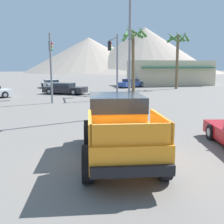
{
  "coord_description": "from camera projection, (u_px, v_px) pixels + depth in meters",
  "views": [
    {
      "loc": [
        -1.99,
        -7.69,
        2.89
      ],
      "look_at": [
        -0.01,
        0.96,
        1.36
      ],
      "focal_mm": 42.0,
      "sensor_mm": 36.0,
      "label": 1
    }
  ],
  "objects": [
    {
      "name": "parked_car_silver",
      "position": [
        51.0,
        84.0,
        36.04
      ],
      "size": [
        2.88,
        4.6,
        1.15
      ],
      "rotation": [
        0.0,
        0.0,
        0.28
      ],
      "color": "#B7BABF",
      "rests_on": "ground_plane"
    },
    {
      "name": "traffic_light_main",
      "position": [
        51.0,
        55.0,
        22.0
      ],
      "size": [
        0.38,
        4.23,
        5.47
      ],
      "rotation": [
        0.0,
        0.0,
        1.57
      ],
      "color": "slate",
      "rests_on": "ground_plane"
    },
    {
      "name": "traffic_light_crosswalk",
      "position": [
        114.0,
        55.0,
        24.29
      ],
      "size": [
        0.38,
        3.77,
        5.67
      ],
      "rotation": [
        0.0,
        0.0,
        1.57
      ],
      "color": "slate",
      "rests_on": "ground_plane"
    },
    {
      "name": "distant_mountain_range",
      "position": [
        126.0,
        56.0,
        128.05
      ],
      "size": [
        91.98,
        77.5,
        21.51
      ],
      "color": "gray",
      "rests_on": "ground_plane"
    },
    {
      "name": "storefront_building",
      "position": [
        170.0,
        73.0,
        41.36
      ],
      "size": [
        12.7,
        6.04,
        3.81
      ],
      "color": "beige",
      "rests_on": "ground_plane"
    },
    {
      "name": "ground_plane",
      "position": [
        119.0,
        159.0,
        8.31
      ],
      "size": [
        320.0,
        320.0,
        0.0
      ],
      "primitive_type": "plane",
      "color": "slate"
    },
    {
      "name": "palm_tree_leaning",
      "position": [
        134.0,
        43.0,
        28.77
      ],
      "size": [
        2.8,
        3.05,
        7.26
      ],
      "color": "brown",
      "rests_on": "ground_plane"
    },
    {
      "name": "parked_car_blue",
      "position": [
        131.0,
        83.0,
        37.11
      ],
      "size": [
        4.58,
        3.9,
        1.19
      ],
      "rotation": [
        0.0,
        0.0,
        5.32
      ],
      "color": "#334C9E",
      "rests_on": "ground_plane"
    },
    {
      "name": "orange_pickup_truck",
      "position": [
        118.0,
        122.0,
        8.42
      ],
      "size": [
        2.77,
        5.45,
        1.95
      ],
      "rotation": [
        0.0,
        0.0,
        -0.14
      ],
      "color": "orange",
      "rests_on": "ground_plane"
    },
    {
      "name": "street_lamp_post",
      "position": [
        130.0,
        28.0,
        14.88
      ],
      "size": [
        0.9,
        0.24,
        8.51
      ],
      "color": "slate",
      "rests_on": "ground_plane"
    },
    {
      "name": "palm_tree_short",
      "position": [
        177.0,
        46.0,
        33.72
      ],
      "size": [
        3.02,
        2.86,
        7.37
      ],
      "color": "brown",
      "rests_on": "ground_plane"
    },
    {
      "name": "parked_car_dark",
      "position": [
        65.0,
        88.0,
        28.08
      ],
      "size": [
        4.84,
        3.87,
        1.17
      ],
      "rotation": [
        0.0,
        0.0,
        4.18
      ],
      "color": "#232328",
      "rests_on": "ground_plane"
    }
  ]
}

